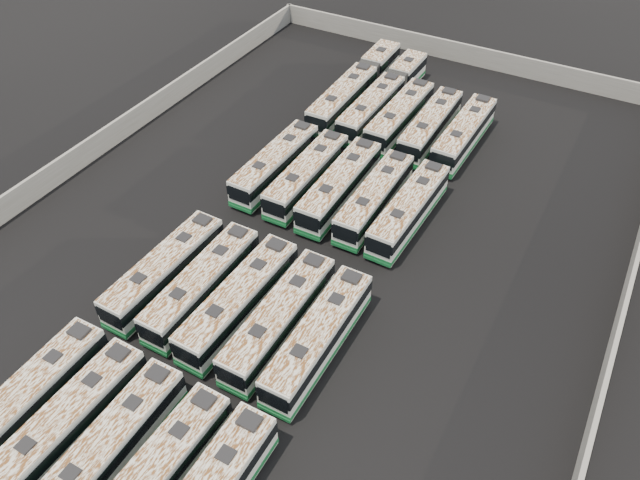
{
  "coord_description": "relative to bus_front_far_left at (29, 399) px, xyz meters",
  "views": [
    {
      "loc": [
        18.08,
        -28.56,
        32.44
      ],
      "look_at": [
        1.64,
        1.02,
        1.6
      ],
      "focal_mm": 35.0,
      "sensor_mm": 36.0,
      "label": 1
    }
  ],
  "objects": [
    {
      "name": "bus_midfront_left",
      "position": [
        3.2,
        12.17,
        0.01
      ],
      "size": [
        2.3,
        10.76,
        3.03
      ],
      "rotation": [
        0.0,
        0.0,
        0.0
      ],
      "color": "beige",
      "rests_on": "ground"
    },
    {
      "name": "ground",
      "position": [
        6.42,
        18.97,
        -1.54
      ],
      "size": [
        140.0,
        140.0,
        0.0
      ],
      "primitive_type": "plane",
      "color": "black",
      "rests_on": "ground"
    },
    {
      "name": "bus_back_right",
      "position": [
        9.32,
        38.64,
        0.02
      ],
      "size": [
        2.38,
        10.84,
        3.05
      ],
      "rotation": [
        0.0,
        0.0,
        0.01
      ],
      "color": "beige",
      "rests_on": "ground"
    },
    {
      "name": "bus_front_right",
      "position": [
        9.41,
        -0.19,
        -0.0
      ],
      "size": [
        2.48,
        10.72,
        3.01
      ],
      "rotation": [
        0.0,
        0.0,
        -0.02
      ],
      "color": "beige",
      "rests_on": "ground"
    },
    {
      "name": "bus_midback_far_right",
      "position": [
        12.38,
        26.44,
        0.01
      ],
      "size": [
        2.56,
        10.82,
        3.03
      ],
      "rotation": [
        0.0,
        0.0,
        -0.03
      ],
      "color": "beige",
      "rests_on": "ground"
    },
    {
      "name": "bus_midfront_far_right",
      "position": [
        12.38,
        12.01,
        0.02
      ],
      "size": [
        2.37,
        10.89,
        3.06
      ],
      "rotation": [
        0.0,
        0.0,
        0.01
      ],
      "color": "beige",
      "rests_on": "ground"
    },
    {
      "name": "bus_front_center",
      "position": [
        6.19,
        -0.1,
        -0.01
      ],
      "size": [
        2.39,
        10.69,
        3.0
      ],
      "rotation": [
        0.0,
        0.0,
        0.01
      ],
      "color": "beige",
      "rests_on": "ground"
    },
    {
      "name": "perimeter_wall",
      "position": [
        6.42,
        18.97,
        -0.44
      ],
      "size": [
        45.2,
        73.2,
        2.2
      ],
      "color": "slate",
      "rests_on": "ground"
    },
    {
      "name": "bus_back_far_left",
      "position": [
        0.01,
        41.86,
        0.06
      ],
      "size": [
        2.72,
        17.38,
        3.14
      ],
      "rotation": [
        0.0,
        0.0,
        0.02
      ],
      "color": "beige",
      "rests_on": "ground"
    },
    {
      "name": "bus_midfront_far_left",
      "position": [
        0.08,
        12.01,
        0.0
      ],
      "size": [
        2.48,
        10.77,
        3.02
      ],
      "rotation": [
        0.0,
        0.0,
        -0.02
      ],
      "color": "beige",
      "rests_on": "ground"
    },
    {
      "name": "bus_midback_center",
      "position": [
        6.27,
        26.49,
        0.05
      ],
      "size": [
        2.48,
        11.09,
        3.12
      ],
      "rotation": [
        0.0,
        0.0,
        0.01
      ],
      "color": "beige",
      "rests_on": "ground"
    },
    {
      "name": "bus_front_far_left",
      "position": [
        0.0,
        0.0,
        0.0
      ],
      "size": [
        2.41,
        10.73,
        3.01
      ],
      "rotation": [
        0.0,
        0.0,
        0.01
      ],
      "color": "beige",
      "rests_on": "ground"
    },
    {
      "name": "bus_midback_far_left",
      "position": [
        0.04,
        26.59,
        0.01
      ],
      "size": [
        2.41,
        10.8,
        3.03
      ],
      "rotation": [
        0.0,
        0.0,
        -0.01
      ],
      "color": "beige",
      "rests_on": "ground"
    },
    {
      "name": "bus_back_center",
      "position": [
        6.2,
        38.73,
        0.04
      ],
      "size": [
        2.46,
        11.0,
        3.09
      ],
      "rotation": [
        0.0,
        0.0,
        -0.01
      ],
      "color": "beige",
      "rests_on": "ground"
    },
    {
      "name": "bus_front_left",
      "position": [
        3.09,
        -0.1,
        0.01
      ],
      "size": [
        2.45,
        10.78,
        3.03
      ],
      "rotation": [
        0.0,
        0.0,
        -0.02
      ],
      "color": "beige",
      "rests_on": "ground"
    },
    {
      "name": "bus_back_far_right",
      "position": [
        12.48,
        38.83,
        0.02
      ],
      "size": [
        2.51,
        10.9,
        3.06
      ],
      "rotation": [
        0.0,
        0.0,
        -0.02
      ],
      "color": "beige",
      "rests_on": "ground"
    },
    {
      "name": "bus_midfront_center",
      "position": [
        6.26,
        12.13,
        0.05
      ],
      "size": [
        2.59,
        11.12,
        3.12
      ],
      "rotation": [
        0.0,
        0.0,
        -0.02
      ],
      "color": "beige",
      "rests_on": "ground"
    },
    {
      "name": "bus_midback_left",
      "position": [
        3.2,
        26.5,
        0.01
      ],
      "size": [
        2.39,
        10.79,
        3.03
      ],
      "rotation": [
        0.0,
        0.0,
        0.01
      ],
      "color": "beige",
      "rests_on": "ground"
    },
    {
      "name": "bus_midback_right",
      "position": [
        9.41,
        26.5,
        -0.01
      ],
      "size": [
        2.34,
        10.66,
        3.0
      ],
      "rotation": [
        0.0,
        0.0,
        0.01
      ],
      "color": "beige",
      "rests_on": "ground"
    },
    {
      "name": "bus_back_left",
      "position": [
        3.24,
        41.62,
        -0.0
      ],
      "size": [
        2.3,
        16.62,
        3.01
      ],
      "rotation": [
        0.0,
        0.0,
        -0.0
      ],
      "color": "beige",
      "rests_on": "ground"
    },
    {
      "name": "bus_midfront_right",
      "position": [
        9.42,
        12.11,
        0.04
      ],
      "size": [
        2.35,
        11.0,
        3.1
      ],
      "rotation": [
        0.0,
        0.0,
        0.0
      ],
      "color": "beige",
      "rests_on": "ground"
    }
  ]
}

